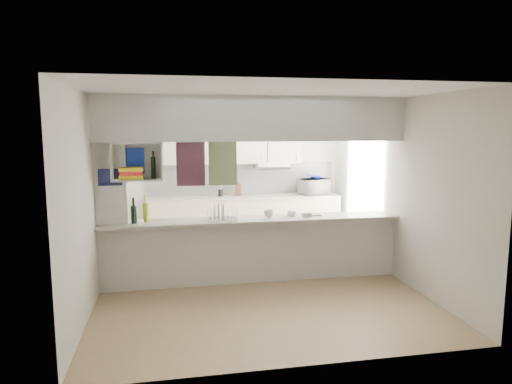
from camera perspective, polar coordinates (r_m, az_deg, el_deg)
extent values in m
plane|color=tan|center=(6.67, -0.32, -11.08)|extent=(4.80, 4.80, 0.00)
plane|color=white|center=(6.31, -0.34, 11.82)|extent=(4.80, 4.80, 0.00)
plane|color=silver|center=(8.71, -3.19, 2.21)|extent=(4.20, 0.00, 4.20)
plane|color=silver|center=(6.33, -19.38, -0.45)|extent=(0.00, 4.80, 4.80)
plane|color=silver|center=(7.05, 16.72, 0.49)|extent=(0.00, 4.80, 4.80)
cube|color=silver|center=(6.54, -0.33, -7.44)|extent=(4.20, 0.15, 0.88)
cube|color=#B0A79A|center=(6.43, -0.33, -3.48)|extent=(4.20, 0.50, 0.04)
cube|color=white|center=(6.30, -0.34, 9.10)|extent=(4.20, 0.50, 0.60)
cube|color=silver|center=(6.30, -17.58, -0.40)|extent=(0.40, 0.18, 2.60)
cube|color=#191E4C|center=(6.18, -17.78, 1.77)|extent=(0.30, 0.01, 0.22)
cube|color=white|center=(6.21, -17.69, -0.34)|extent=(0.30, 0.01, 0.24)
cube|color=#34172B|center=(6.44, -8.17, 3.47)|extent=(0.40, 0.02, 0.62)
cube|color=#185A70|center=(6.48, -4.18, 3.56)|extent=(0.40, 0.02, 0.62)
cube|color=white|center=(6.15, -14.53, 1.51)|extent=(0.65, 0.35, 0.02)
cube|color=white|center=(6.11, -14.69, 5.94)|extent=(0.65, 0.35, 0.02)
cube|color=white|center=(6.29, -14.51, 3.82)|extent=(0.65, 0.02, 0.50)
cube|color=white|center=(6.15, -17.52, 3.62)|extent=(0.02, 0.35, 0.50)
cube|color=white|center=(6.11, -11.68, 3.80)|extent=(0.02, 0.35, 0.50)
cube|color=yellow|center=(6.15, -15.29, 1.83)|extent=(0.30, 0.24, 0.05)
cube|color=red|center=(6.14, -15.30, 2.30)|extent=(0.28, 0.22, 0.05)
cube|color=yellow|center=(6.14, -15.32, 2.76)|extent=(0.30, 0.24, 0.05)
cube|color=#0E259E|center=(6.25, -14.99, 3.79)|extent=(0.26, 0.02, 0.34)
cylinder|color=black|center=(6.12, -12.71, 2.98)|extent=(0.06, 0.06, 0.28)
cube|color=beige|center=(8.58, -1.55, -3.62)|extent=(3.60, 0.60, 0.90)
cube|color=#B0A79A|center=(8.50, -1.56, -0.61)|extent=(3.60, 0.63, 0.03)
cube|color=silver|center=(8.74, -1.87, 1.71)|extent=(3.60, 0.03, 0.60)
cube|color=beige|center=(8.51, -3.07, 5.99)|extent=(2.62, 0.34, 0.72)
cube|color=white|center=(8.59, 1.99, 3.34)|extent=(0.60, 0.46, 0.12)
cube|color=silver|center=(8.37, 2.33, 2.98)|extent=(0.60, 0.02, 0.05)
imported|color=white|center=(8.77, 7.28, 0.68)|extent=(0.63, 0.52, 0.30)
imported|color=#0E259E|center=(8.76, 7.49, 1.83)|extent=(0.22, 0.22, 0.05)
cube|color=silver|center=(6.37, -4.31, -3.37)|extent=(0.44, 0.33, 0.01)
cylinder|color=white|center=(6.34, -5.27, -2.39)|extent=(0.02, 0.21, 0.21)
cylinder|color=white|center=(6.34, -4.70, -2.37)|extent=(0.02, 0.21, 0.21)
cylinder|color=white|center=(6.35, -4.13, -2.36)|extent=(0.02, 0.21, 0.21)
imported|color=white|center=(6.41, 1.58, -2.72)|extent=(0.17, 0.17, 0.10)
cylinder|color=black|center=(6.28, -15.03, -2.74)|extent=(0.08, 0.08, 0.24)
cylinder|color=black|center=(6.25, -15.09, -1.17)|extent=(0.03, 0.03, 0.11)
cylinder|color=#7F9F1A|center=(6.35, -13.63, -2.50)|extent=(0.08, 0.08, 0.26)
cylinder|color=#7F9F1A|center=(6.32, -13.68, -0.87)|extent=(0.03, 0.03, 0.11)
cylinder|color=silver|center=(6.62, 4.49, -2.69)|extent=(0.13, 0.13, 0.07)
cube|color=silver|center=(6.58, 6.33, -2.83)|extent=(0.13, 0.10, 0.06)
cube|color=black|center=(6.66, 7.55, -2.93)|extent=(0.14, 0.07, 0.01)
cylinder|color=black|center=(8.48, -4.45, -0.12)|extent=(0.09, 0.09, 0.13)
cube|color=brown|center=(8.55, -2.24, 0.27)|extent=(0.13, 0.12, 0.22)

